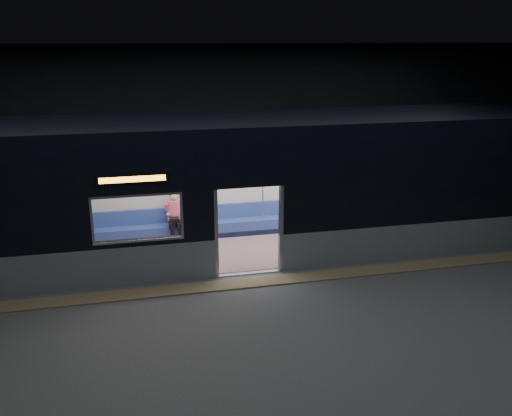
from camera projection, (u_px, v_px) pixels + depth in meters
name	position (u px, v px, depth m)	size (l,w,h in m)	color
station_floor	(260.00, 294.00, 11.39)	(24.00, 14.00, 0.01)	#47494C
station_envelope	(260.00, 119.00, 10.29)	(24.00, 14.00, 5.00)	black
tactile_strip	(254.00, 282.00, 11.89)	(22.80, 0.50, 0.03)	#8C7F59
metro_car	(236.00, 180.00, 13.20)	(18.00, 3.04, 3.35)	gray
passenger	(175.00, 213.00, 14.14)	(0.37, 0.64, 1.31)	black
handbag	(174.00, 220.00, 13.98)	(0.23, 0.20, 0.12)	black
transit_map	(397.00, 171.00, 15.61)	(1.02, 0.03, 0.66)	white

